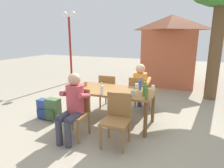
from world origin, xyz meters
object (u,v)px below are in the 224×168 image
(chair_far_right, at_px, (139,93))
(brick_kiosk, at_px, (170,48))
(cup_white, at_px, (153,88))
(cup_terracotta, at_px, (86,84))
(bottle_green, at_px, (144,90))
(chair_far_left, at_px, (109,90))
(person_in_plaid_shirt, at_px, (141,85))
(lamp_post, at_px, (70,33))
(backpack_by_far_side, at_px, (45,109))
(bottle_clear, at_px, (102,89))
(backpack_by_near_side, at_px, (53,110))
(dining_table, at_px, (112,94))
(person_in_white_shirt, at_px, (73,103))
(chair_near_left, at_px, (77,110))
(cup_steel, at_px, (133,93))
(bottle_blue, at_px, (140,84))
(chair_near_right, at_px, (117,116))
(bottle_olive, at_px, (147,93))
(cup_glass, at_px, (137,86))

(chair_far_right, xyz_separation_m, brick_kiosk, (0.30, 3.41, 0.86))
(cup_white, distance_m, cup_terracotta, 1.46)
(bottle_green, relative_size, cup_white, 2.63)
(chair_far_left, distance_m, person_in_plaid_shirt, 0.81)
(bottle_green, distance_m, cup_terracotta, 1.40)
(lamp_post, bearing_deg, backpack_by_far_side, -66.00)
(bottle_clear, xyz_separation_m, backpack_by_near_side, (-1.20, 0.01, -0.59))
(dining_table, distance_m, person_in_white_shirt, 0.94)
(chair_near_left, bearing_deg, bottle_clear, 47.32)
(chair_far_right, xyz_separation_m, cup_steel, (0.13, -1.00, 0.29))
(chair_far_right, relative_size, cup_terracotta, 9.03)
(chair_far_left, bearing_deg, backpack_by_near_side, -128.15)
(chair_far_right, bearing_deg, backpack_by_far_side, -149.87)
(bottle_clear, height_order, cup_steel, bottle_clear)
(bottle_green, distance_m, bottle_blue, 0.43)
(dining_table, height_order, chair_far_left, chair_far_left)
(chair_near_left, height_order, chair_near_right, same)
(bottle_olive, distance_m, cup_terracotta, 1.52)
(chair_far_left, distance_m, brick_kiosk, 3.68)
(cup_steel, height_order, brick_kiosk, brick_kiosk)
(chair_far_left, xyz_separation_m, person_in_plaid_shirt, (0.79, 0.11, 0.17))
(chair_near_left, xyz_separation_m, bottle_clear, (0.34, 0.37, 0.33))
(chair_far_right, relative_size, cup_glass, 9.18)
(bottle_olive, bearing_deg, cup_terracotta, 163.20)
(cup_steel, xyz_separation_m, backpack_by_far_side, (-2.00, -0.09, -0.57))
(chair_near_left, bearing_deg, cup_steel, 27.87)
(chair_near_left, bearing_deg, chair_far_left, 89.91)
(person_in_plaid_shirt, xyz_separation_m, cup_terracotta, (-1.05, -0.77, 0.12))
(person_in_white_shirt, xyz_separation_m, cup_glass, (0.83, 1.16, 0.12))
(bottle_green, bearing_deg, bottle_clear, -165.92)
(bottle_clear, height_order, lamp_post, lamp_post)
(bottle_olive, relative_size, lamp_post, 0.11)
(dining_table, distance_m, cup_white, 0.85)
(cup_steel, bearing_deg, chair_near_left, -152.13)
(chair_near_left, xyz_separation_m, person_in_plaid_shirt, (0.79, 1.59, 0.17))
(person_in_white_shirt, relative_size, backpack_by_far_side, 2.77)
(chair_far_right, xyz_separation_m, backpack_by_near_side, (-1.64, -1.10, -0.26))
(person_in_white_shirt, bearing_deg, bottle_blue, 48.67)
(chair_far_left, distance_m, bottle_blue, 1.13)
(person_in_white_shirt, bearing_deg, chair_near_left, 89.97)
(cup_terracotta, bearing_deg, lamp_post, 128.81)
(dining_table, relative_size, chair_far_left, 2.01)
(bottle_clear, bearing_deg, chair_far_left, 106.88)
(chair_far_left, relative_size, bottle_green, 3.14)
(chair_near_left, height_order, cup_white, chair_near_left)
(bottle_blue, height_order, backpack_by_far_side, bottle_blue)
(chair_near_right, relative_size, backpack_by_near_side, 1.83)
(bottle_blue, bearing_deg, dining_table, -158.60)
(chair_near_right, xyz_separation_m, bottle_clear, (-0.44, 0.37, 0.33))
(person_in_plaid_shirt, relative_size, lamp_post, 0.44)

